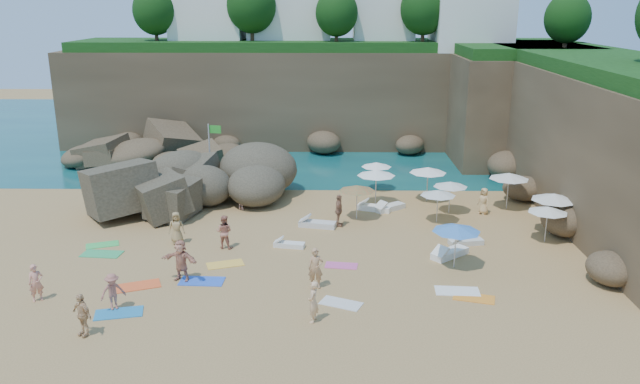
{
  "coord_description": "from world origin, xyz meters",
  "views": [
    {
      "loc": [
        2.55,
        -29.23,
        11.77
      ],
      "look_at": [
        2.0,
        3.0,
        2.0
      ],
      "focal_mm": 35.0,
      "sensor_mm": 36.0,
      "label": 1
    }
  ],
  "objects_px": {
    "lounger_0": "(317,224)",
    "person_stand_2": "(241,197)",
    "flag_pole": "(212,148)",
    "parasol_2": "(428,170)",
    "person_stand_6": "(313,302)",
    "person_stand_4": "(484,201)",
    "parasol_1": "(376,173)",
    "person_stand_5": "(237,171)",
    "person_stand_1": "(224,232)",
    "rock_outcrop": "(197,204)",
    "parasol_0": "(376,165)",
    "person_stand_3": "(339,210)",
    "person_stand_0": "(36,283)"
  },
  "relations": [
    {
      "from": "lounger_0",
      "to": "person_stand_1",
      "type": "xyz_separation_m",
      "value": [
        -4.59,
        -3.16,
        0.71
      ]
    },
    {
      "from": "rock_outcrop",
      "to": "person_stand_2",
      "type": "relative_size",
      "value": 5.48
    },
    {
      "from": "person_stand_4",
      "to": "person_stand_5",
      "type": "distance_m",
      "value": 16.47
    },
    {
      "from": "person_stand_0",
      "to": "person_stand_2",
      "type": "bearing_deg",
      "value": 27.46
    },
    {
      "from": "person_stand_5",
      "to": "person_stand_6",
      "type": "xyz_separation_m",
      "value": [
        5.73,
        -19.16,
        -0.02
      ]
    },
    {
      "from": "person_stand_4",
      "to": "person_stand_5",
      "type": "height_order",
      "value": "person_stand_5"
    },
    {
      "from": "parasol_1",
      "to": "flag_pole",
      "type": "bearing_deg",
      "value": 164.33
    },
    {
      "from": "person_stand_6",
      "to": "person_stand_0",
      "type": "bearing_deg",
      "value": -87.84
    },
    {
      "from": "flag_pole",
      "to": "person_stand_3",
      "type": "xyz_separation_m",
      "value": [
        8.15,
        -6.78,
        -1.91
      ]
    },
    {
      "from": "parasol_2",
      "to": "person_stand_6",
      "type": "relative_size",
      "value": 1.37
    },
    {
      "from": "parasol_0",
      "to": "person_stand_3",
      "type": "distance_m",
      "value": 7.5
    },
    {
      "from": "person_stand_1",
      "to": "parasol_1",
      "type": "bearing_deg",
      "value": -127.58
    },
    {
      "from": "person_stand_2",
      "to": "person_stand_4",
      "type": "relative_size",
      "value": 0.96
    },
    {
      "from": "person_stand_3",
      "to": "parasol_2",
      "type": "bearing_deg",
      "value": -43.93
    },
    {
      "from": "parasol_2",
      "to": "person_stand_5",
      "type": "xyz_separation_m",
      "value": [
        -12.36,
        3.68,
        -1.13
      ]
    },
    {
      "from": "person_stand_2",
      "to": "parasol_1",
      "type": "bearing_deg",
      "value": -149.14
    },
    {
      "from": "flag_pole",
      "to": "person_stand_2",
      "type": "distance_m",
      "value": 5.07
    },
    {
      "from": "flag_pole",
      "to": "person_stand_4",
      "type": "distance_m",
      "value": 17.32
    },
    {
      "from": "rock_outcrop",
      "to": "person_stand_6",
      "type": "relative_size",
      "value": 4.94
    },
    {
      "from": "parasol_0",
      "to": "lounger_0",
      "type": "height_order",
      "value": "parasol_0"
    },
    {
      "from": "parasol_0",
      "to": "person_stand_2",
      "type": "bearing_deg",
      "value": -153.13
    },
    {
      "from": "lounger_0",
      "to": "person_stand_4",
      "type": "height_order",
      "value": "person_stand_4"
    },
    {
      "from": "lounger_0",
      "to": "person_stand_2",
      "type": "bearing_deg",
      "value": 159.26
    },
    {
      "from": "parasol_0",
      "to": "person_stand_0",
      "type": "bearing_deg",
      "value": -132.81
    },
    {
      "from": "rock_outcrop",
      "to": "parasol_1",
      "type": "xyz_separation_m",
      "value": [
        10.93,
        0.15,
        2.01
      ]
    },
    {
      "from": "rock_outcrop",
      "to": "person_stand_1",
      "type": "xyz_separation_m",
      "value": [
        2.88,
        -7.04,
        0.86
      ]
    },
    {
      "from": "person_stand_1",
      "to": "person_stand_2",
      "type": "height_order",
      "value": "person_stand_1"
    },
    {
      "from": "person_stand_2",
      "to": "person_stand_5",
      "type": "bearing_deg",
      "value": -55.46
    },
    {
      "from": "parasol_1",
      "to": "person_stand_2",
      "type": "relative_size",
      "value": 1.54
    },
    {
      "from": "lounger_0",
      "to": "person_stand_2",
      "type": "relative_size",
      "value": 1.34
    },
    {
      "from": "parasol_1",
      "to": "person_stand_0",
      "type": "xyz_separation_m",
      "value": [
        -14.81,
        -13.09,
        -1.21
      ]
    },
    {
      "from": "rock_outcrop",
      "to": "person_stand_3",
      "type": "height_order",
      "value": "person_stand_3"
    },
    {
      "from": "flag_pole",
      "to": "person_stand_1",
      "type": "distance_m",
      "value": 10.57
    },
    {
      "from": "parasol_1",
      "to": "person_stand_1",
      "type": "xyz_separation_m",
      "value": [
        -8.05,
        -7.18,
        -1.15
      ]
    },
    {
      "from": "parasol_0",
      "to": "person_stand_3",
      "type": "height_order",
      "value": "parasol_0"
    },
    {
      "from": "parasol_2",
      "to": "person_stand_3",
      "type": "height_order",
      "value": "parasol_2"
    },
    {
      "from": "parasol_2",
      "to": "parasol_0",
      "type": "bearing_deg",
      "value": 142.07
    },
    {
      "from": "person_stand_6",
      "to": "parasol_2",
      "type": "bearing_deg",
      "value": 166.79
    },
    {
      "from": "lounger_0",
      "to": "rock_outcrop",
      "type": "bearing_deg",
      "value": 164.85
    },
    {
      "from": "person_stand_6",
      "to": "person_stand_4",
      "type": "bearing_deg",
      "value": 153.74
    },
    {
      "from": "person_stand_6",
      "to": "person_stand_5",
      "type": "bearing_deg",
      "value": -153.37
    },
    {
      "from": "parasol_1",
      "to": "person_stand_2",
      "type": "xyz_separation_m",
      "value": [
        -8.05,
        -1.04,
        -1.26
      ]
    },
    {
      "from": "person_stand_2",
      "to": "person_stand_6",
      "type": "bearing_deg",
      "value": 132.33
    },
    {
      "from": "person_stand_3",
      "to": "person_stand_4",
      "type": "distance_m",
      "value": 8.73
    },
    {
      "from": "parasol_1",
      "to": "person_stand_2",
      "type": "bearing_deg",
      "value": -172.62
    },
    {
      "from": "person_stand_4",
      "to": "person_stand_6",
      "type": "xyz_separation_m",
      "value": [
        -9.55,
        -13.04,
        0.05
      ]
    },
    {
      "from": "flag_pole",
      "to": "person_stand_1",
      "type": "bearing_deg",
      "value": -76.71
    },
    {
      "from": "person_stand_3",
      "to": "flag_pole",
      "type": "bearing_deg",
      "value": 56.01
    },
    {
      "from": "parasol_0",
      "to": "parasol_2",
      "type": "relative_size",
      "value": 0.86
    },
    {
      "from": "lounger_0",
      "to": "person_stand_3",
      "type": "relative_size",
      "value": 1.11
    }
  ]
}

